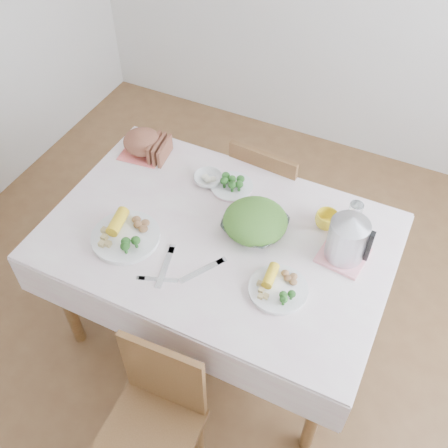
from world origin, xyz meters
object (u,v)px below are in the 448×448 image
at_px(salad_bowl, 255,226).
at_px(dinner_plate_left, 126,237).
at_px(chair_far, 274,189).
at_px(electric_kettle, 348,238).
at_px(chair_near, 147,428).
at_px(dinner_plate_right, 278,289).
at_px(yellow_mug, 326,220).
at_px(dining_table, 219,286).

relative_size(salad_bowl, dinner_plate_left, 0.88).
relative_size(chair_far, electric_kettle, 3.74).
relative_size(chair_near, chair_far, 0.95).
bearing_deg(dinner_plate_right, chair_far, 111.88).
bearing_deg(salad_bowl, chair_far, 101.95).
height_order(salad_bowl, dinner_plate_left, salad_bowl).
relative_size(chair_near, electric_kettle, 3.56).
xyz_separation_m(salad_bowl, yellow_mug, (0.27, 0.16, 0.01)).
height_order(chair_near, dinner_plate_right, chair_near).
xyz_separation_m(chair_far, electric_kettle, (0.52, -0.55, 0.42)).
xyz_separation_m(salad_bowl, dinner_plate_right, (0.21, -0.25, -0.02)).
bearing_deg(dinner_plate_right, dinner_plate_left, -177.19).
bearing_deg(yellow_mug, electric_kettle, -47.15).
height_order(dining_table, salad_bowl, salad_bowl).
xyz_separation_m(dining_table, dinner_plate_right, (0.35, -0.16, 0.40)).
height_order(chair_far, yellow_mug, chair_far).
relative_size(yellow_mug, electric_kettle, 0.45).
relative_size(chair_far, yellow_mug, 8.28).
distance_m(dining_table, salad_bowl, 0.45).
xyz_separation_m(dining_table, dinner_plate_left, (-0.35, -0.20, 0.40)).
distance_m(salad_bowl, dinner_plate_right, 0.33).
height_order(chair_near, dinner_plate_left, chair_near).
distance_m(chair_near, yellow_mug, 1.14).
xyz_separation_m(dining_table, chair_far, (0.01, 0.67, 0.09)).
bearing_deg(dinner_plate_left, dinner_plate_right, 2.81).
xyz_separation_m(dining_table, yellow_mug, (0.41, 0.25, 0.43)).
bearing_deg(dinner_plate_left, dining_table, 29.57).
relative_size(salad_bowl, electric_kettle, 1.17).
bearing_deg(chair_far, chair_near, 96.65).
height_order(dining_table, yellow_mug, yellow_mug).
height_order(yellow_mug, electric_kettle, electric_kettle).
bearing_deg(salad_bowl, chair_near, -93.97).
xyz_separation_m(chair_near, chair_far, (-0.06, 1.45, 0.00)).
height_order(chair_far, dinner_plate_right, chair_far).
bearing_deg(dining_table, chair_near, -84.40).
xyz_separation_m(dinner_plate_right, yellow_mug, (0.06, 0.42, 0.03)).
xyz_separation_m(dining_table, electric_kettle, (0.53, 0.12, 0.51)).
bearing_deg(chair_near, chair_far, 89.76).
bearing_deg(dinner_plate_right, chair_near, -113.77).
height_order(dinner_plate_left, yellow_mug, yellow_mug).
bearing_deg(dining_table, dinner_plate_right, -25.14).
relative_size(dining_table, dinner_plate_right, 5.80).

